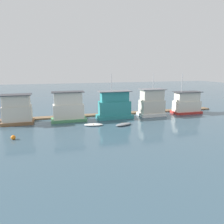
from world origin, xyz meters
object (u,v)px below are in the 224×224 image
(houseboat_white, at_px, (152,103))
(dinghy_white, at_px, (93,125))
(dinghy_grey, at_px, (124,124))
(houseboat_brown, at_px, (17,110))
(buoy_orange, at_px, (13,137))
(houseboat_teal, at_px, (115,106))
(houseboat_red, at_px, (187,103))
(houseboat_green, at_px, (68,108))

(houseboat_white, bearing_deg, dinghy_white, -160.41)
(dinghy_grey, bearing_deg, houseboat_brown, 160.31)
(houseboat_brown, height_order, buoy_orange, houseboat_brown)
(houseboat_white, height_order, dinghy_grey, houseboat_white)
(houseboat_teal, height_order, houseboat_red, houseboat_red)
(houseboat_green, height_order, houseboat_teal, houseboat_teal)
(houseboat_brown, xyz_separation_m, houseboat_teal, (18.29, -0.30, -0.13))
(houseboat_teal, xyz_separation_m, dinghy_white, (-5.29, -4.78, -2.20))
(houseboat_brown, distance_m, houseboat_red, 35.18)
(houseboat_green, bearing_deg, dinghy_grey, -34.55)
(dinghy_white, xyz_separation_m, dinghy_grey, (5.14, -1.41, 0.04))
(houseboat_red, xyz_separation_m, dinghy_grey, (-17.05, -6.37, -1.99))
(houseboat_red, height_order, buoy_orange, houseboat_red)
(houseboat_red, bearing_deg, houseboat_brown, 179.81)
(dinghy_grey, xyz_separation_m, buoy_orange, (-17.62, -2.94, 0.11))
(houseboat_red, bearing_deg, dinghy_grey, -159.51)
(dinghy_grey, distance_m, buoy_orange, 17.87)
(houseboat_white, bearing_deg, houseboat_green, -179.93)
(houseboat_red, relative_size, dinghy_white, 2.53)
(houseboat_white, bearing_deg, buoy_orange, -160.59)
(houseboat_teal, relative_size, houseboat_red, 1.00)
(dinghy_white, distance_m, dinghy_grey, 5.33)
(houseboat_brown, xyz_separation_m, houseboat_white, (26.54, -0.26, 0.10))
(houseboat_brown, distance_m, dinghy_grey, 19.39)
(houseboat_red, xyz_separation_m, dinghy_white, (-22.18, -4.96, -2.03))
(houseboat_brown, relative_size, dinghy_grey, 1.54)
(dinghy_grey, bearing_deg, houseboat_green, 145.45)
(houseboat_teal, relative_size, buoy_orange, 13.54)
(houseboat_white, bearing_deg, houseboat_red, 0.93)
(houseboat_white, bearing_deg, dinghy_grey, -143.45)
(houseboat_red, relative_size, buoy_orange, 13.60)
(buoy_orange, bearing_deg, houseboat_teal, 27.18)
(houseboat_brown, distance_m, houseboat_teal, 18.29)
(houseboat_white, relative_size, houseboat_red, 1.00)
(houseboat_brown, bearing_deg, houseboat_red, -0.19)
(houseboat_white, xyz_separation_m, dinghy_grey, (-8.41, -6.23, -2.38))
(houseboat_teal, xyz_separation_m, buoy_orange, (-17.78, -9.13, -2.05))
(houseboat_brown, distance_m, dinghy_white, 14.14)
(houseboat_green, xyz_separation_m, houseboat_teal, (9.18, -0.02, -0.12))
(houseboat_green, bearing_deg, dinghy_white, -51.01)
(houseboat_green, distance_m, houseboat_red, 26.07)
(houseboat_brown, relative_size, houseboat_green, 0.82)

